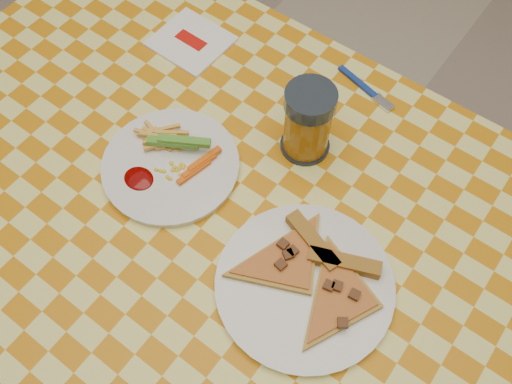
# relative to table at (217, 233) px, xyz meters

# --- Properties ---
(ground) EXTENTS (8.00, 8.00, 0.00)m
(ground) POSITION_rel_table_xyz_m (0.00, 0.00, -0.68)
(ground) COLOR beige
(ground) RESTS_ON ground
(table) EXTENTS (1.28, 0.88, 0.76)m
(table) POSITION_rel_table_xyz_m (0.00, 0.00, 0.00)
(table) COLOR white
(table) RESTS_ON ground
(plate_left) EXTENTS (0.26, 0.26, 0.01)m
(plate_left) POSITION_rel_table_xyz_m (-0.11, 0.02, 0.08)
(plate_left) COLOR white
(plate_left) RESTS_ON table
(plate_right) EXTENTS (0.27, 0.27, 0.01)m
(plate_right) POSITION_rel_table_xyz_m (0.19, -0.02, 0.08)
(plate_right) COLOR white
(plate_right) RESTS_ON table
(fries_veggies) EXTENTS (0.16, 0.15, 0.04)m
(fries_veggies) POSITION_rel_table_xyz_m (-0.12, 0.04, 0.10)
(fries_veggies) COLOR #ECB04B
(fries_veggies) RESTS_ON plate_left
(pizza_slices) EXTENTS (0.30, 0.25, 0.02)m
(pizza_slices) POSITION_rel_table_xyz_m (0.19, -0.00, 0.09)
(pizza_slices) COLOR #B29136
(pizza_slices) RESTS_ON plate_right
(drink_glass) EXTENTS (0.09, 0.09, 0.14)m
(drink_glass) POSITION_rel_table_xyz_m (0.04, 0.20, 0.14)
(drink_glass) COLOR black
(drink_glass) RESTS_ON table
(napkin) EXTENTS (0.14, 0.13, 0.01)m
(napkin) POSITION_rel_table_xyz_m (-0.27, 0.27, 0.08)
(napkin) COLOR white
(napkin) RESTS_ON table
(fork) EXTENTS (0.13, 0.05, 0.01)m
(fork) POSITION_rel_table_xyz_m (0.06, 0.37, 0.08)
(fork) COLOR navy
(fork) RESTS_ON table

